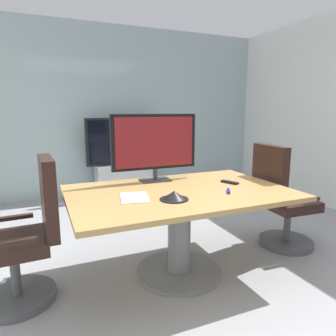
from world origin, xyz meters
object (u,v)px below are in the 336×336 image
office_chair_left (27,242)px  conference_phone (174,196)px  remote_control (230,182)px  office_chair_right (281,205)px  tv_monitor (155,144)px  wall_display_unit (124,170)px  conference_table (179,212)px

office_chair_left → conference_phone: 1.16m
office_chair_left → remote_control: office_chair_left is taller
office_chair_left → office_chair_right: bearing=86.3°
office_chair_right → tv_monitor: bearing=77.5°
office_chair_right → remote_control: 0.74m
office_chair_right → conference_phone: size_ratio=4.95×
office_chair_left → office_chair_right: 2.42m
office_chair_left → tv_monitor: size_ratio=1.30×
wall_display_unit → remote_control: size_ratio=7.71×
office_chair_right → tv_monitor: size_ratio=1.30×
office_chair_right → conference_phone: office_chair_right is taller
conference_table → office_chair_left: 1.22m
tv_monitor → wall_display_unit: size_ratio=0.64×
office_chair_left → tv_monitor: bearing=102.6°
office_chair_left → remote_control: bearing=85.2°
remote_control → office_chair_left: bearing=154.9°
conference_table → remote_control: (0.54, 0.05, 0.20)m
conference_phone → office_chair_right: bearing=12.6°
conference_table → office_chair_left: bearing=174.9°
conference_table → remote_control: 0.58m
office_chair_left → tv_monitor: 1.36m
tv_monitor → conference_phone: (-0.09, -0.66, -0.33)m
office_chair_left → remote_control: 1.78m
wall_display_unit → remote_control: bearing=-82.4°
wall_display_unit → conference_phone: 2.88m
office_chair_left → office_chair_right: size_ratio=1.00×
office_chair_left → office_chair_right: (2.42, -0.04, 0.00)m
conference_table → wall_display_unit: wall_display_unit is taller
tv_monitor → wall_display_unit: bearing=83.2°
wall_display_unit → remote_control: wall_display_unit is taller
office_chair_left → remote_control: size_ratio=6.41×
conference_table → conference_phone: (-0.16, -0.23, 0.23)m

